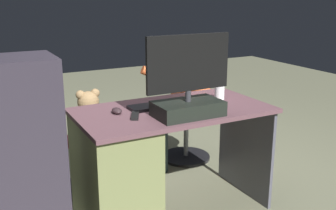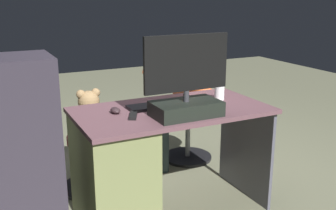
% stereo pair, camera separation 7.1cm
% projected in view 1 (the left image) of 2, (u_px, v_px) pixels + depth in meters
% --- Properties ---
extents(ground_plane, '(10.00, 10.00, 0.00)m').
position_uv_depth(ground_plane, '(153.00, 191.00, 3.17)').
color(ground_plane, '#6C6E55').
extents(desk, '(1.28, 0.69, 0.75)m').
position_uv_depth(desk, '(128.00, 166.00, 2.64)').
color(desk, brown).
rests_on(desk, ground_plane).
extents(monitor, '(0.56, 0.25, 0.50)m').
position_uv_depth(monitor, '(188.00, 93.00, 2.50)').
color(monitor, black).
rests_on(monitor, desk).
extents(keyboard, '(0.42, 0.14, 0.02)m').
position_uv_depth(keyboard, '(159.00, 105.00, 2.73)').
color(keyboard, black).
rests_on(keyboard, desk).
extents(computer_mouse, '(0.06, 0.10, 0.04)m').
position_uv_depth(computer_mouse, '(117.00, 111.00, 2.58)').
color(computer_mouse, '#2F2125').
rests_on(computer_mouse, desk).
extents(cup, '(0.07, 0.07, 0.10)m').
position_uv_depth(cup, '(219.00, 93.00, 2.90)').
color(cup, white).
rests_on(cup, desk).
extents(tv_remote, '(0.10, 0.15, 0.02)m').
position_uv_depth(tv_remote, '(135.00, 116.00, 2.51)').
color(tv_remote, black).
rests_on(tv_remote, desk).
extents(notebook_binder, '(0.28, 0.34, 0.02)m').
position_uv_depth(notebook_binder, '(187.00, 108.00, 2.67)').
color(notebook_binder, beige).
rests_on(notebook_binder, desk).
extents(office_chair_teddy, '(0.49, 0.49, 0.44)m').
position_uv_depth(office_chair_teddy, '(92.00, 161.00, 3.14)').
color(office_chair_teddy, black).
rests_on(office_chair_teddy, ground_plane).
extents(teddy_bear, '(0.25, 0.25, 0.36)m').
position_uv_depth(teddy_bear, '(89.00, 115.00, 3.05)').
color(teddy_bear, olive).
rests_on(teddy_bear, office_chair_teddy).
extents(visitor_chair, '(0.44, 0.44, 0.44)m').
position_uv_depth(visitor_chair, '(186.00, 133.00, 3.72)').
color(visitor_chair, black).
rests_on(visitor_chair, ground_plane).
extents(person, '(0.54, 0.54, 1.10)m').
position_uv_depth(person, '(180.00, 92.00, 3.57)').
color(person, '#D45C2E').
rests_on(person, ground_plane).
extents(equipment_rack, '(0.44, 0.36, 1.19)m').
position_uv_depth(equipment_rack, '(20.00, 167.00, 2.18)').
color(equipment_rack, '#2E2934').
rests_on(equipment_rack, ground_plane).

